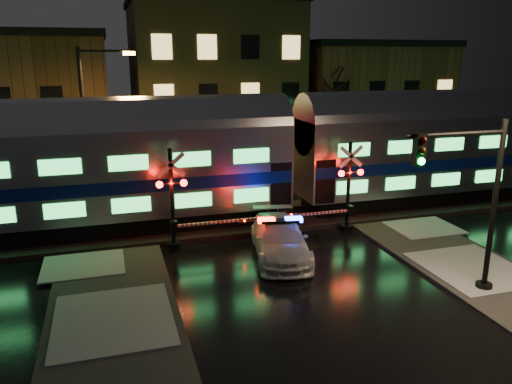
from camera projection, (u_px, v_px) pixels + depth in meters
ground at (282, 261)px, 19.68m from camera, size 120.00×120.00×0.00m
ballast at (248, 220)px, 24.27m from camera, size 90.00×4.20×0.24m
sidewalk_left at (117, 381)px, 12.31m from camera, size 4.00×20.00×0.12m
building_left at (5, 105)px, 35.20m from camera, size 14.00×10.00×9.00m
building_mid at (212, 83)px, 39.50m from camera, size 12.00×11.00×11.50m
building_right at (361, 99)px, 43.05m from camera, size 12.00×10.00×8.50m
train at (292, 151)px, 24.02m from camera, size 51.00×3.12×5.92m
police_car at (280, 239)px, 19.96m from camera, size 2.99×5.36×1.63m
crossing_signal_right at (342, 197)px, 22.36m from camera, size 5.89×0.66×4.17m
crossing_signal_left at (181, 209)px, 20.35m from camera, size 6.06×0.67×4.29m
traffic_light at (472, 206)px, 16.04m from camera, size 3.83×0.69×5.92m
streetlight at (90, 120)px, 24.79m from camera, size 2.76×0.29×8.26m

